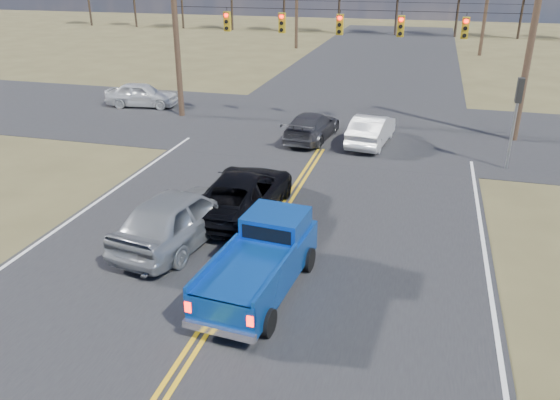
% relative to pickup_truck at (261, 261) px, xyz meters
% --- Properties ---
extents(ground, '(160.00, 160.00, 0.00)m').
position_rel_pickup_truck_xyz_m(ground, '(-0.81, -1.69, -0.89)').
color(ground, brown).
rests_on(ground, ground).
extents(road_main, '(14.00, 120.00, 0.02)m').
position_rel_pickup_truck_xyz_m(road_main, '(-0.81, 8.31, -0.89)').
color(road_main, '#28282B').
rests_on(road_main, ground).
extents(road_cross, '(120.00, 12.00, 0.02)m').
position_rel_pickup_truck_xyz_m(road_cross, '(-0.81, 16.31, -0.89)').
color(road_cross, '#28282B').
rests_on(road_cross, ground).
extents(signal_gantry, '(19.60, 4.83, 10.00)m').
position_rel_pickup_truck_xyz_m(signal_gantry, '(-0.31, 16.10, 4.18)').
color(signal_gantry, '#473323').
rests_on(signal_gantry, ground).
extents(utility_poles, '(19.60, 58.32, 10.00)m').
position_rel_pickup_truck_xyz_m(utility_poles, '(-0.81, 15.31, 4.34)').
color(utility_poles, '#473323').
rests_on(utility_poles, ground).
extents(treeline, '(87.00, 117.80, 7.40)m').
position_rel_pickup_truck_xyz_m(treeline, '(-0.81, 25.28, 4.81)').
color(treeline, '#33261C').
rests_on(treeline, ground).
extents(pickup_truck, '(2.29, 5.01, 1.83)m').
position_rel_pickup_truck_xyz_m(pickup_truck, '(0.00, 0.00, 0.00)').
color(pickup_truck, black).
rests_on(pickup_truck, ground).
extents(silver_suv, '(2.90, 5.50, 1.78)m').
position_rel_pickup_truck_xyz_m(silver_suv, '(-3.31, 2.01, 0.00)').
color(silver_suv, '#929599').
rests_on(silver_suv, ground).
extents(black_suv, '(2.69, 5.63, 1.55)m').
position_rel_pickup_truck_xyz_m(black_suv, '(-2.06, 4.59, -0.11)').
color(black_suv, black).
rests_on(black_suv, ground).
extents(white_car_queue, '(2.04, 4.55, 1.45)m').
position_rel_pickup_truck_xyz_m(white_car_queue, '(1.34, 13.81, -0.16)').
color(white_car_queue, white).
rests_on(white_car_queue, ground).
extents(dgrey_car_queue, '(2.35, 4.82, 1.35)m').
position_rel_pickup_truck_xyz_m(dgrey_car_queue, '(-1.61, 13.81, -0.21)').
color(dgrey_car_queue, '#37373D').
rests_on(dgrey_car_queue, ground).
extents(cross_car_west, '(2.31, 4.51, 1.47)m').
position_rel_pickup_truck_xyz_m(cross_car_west, '(-13.08, 17.72, -0.15)').
color(cross_car_west, white).
rests_on(cross_car_west, ground).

